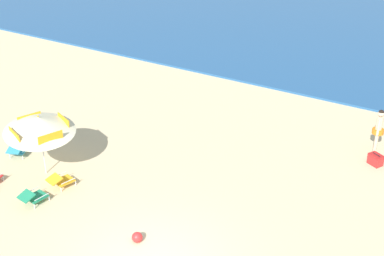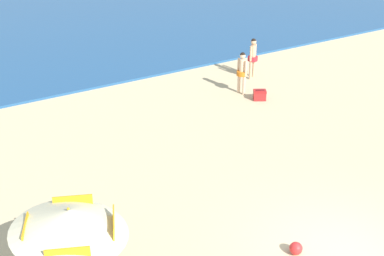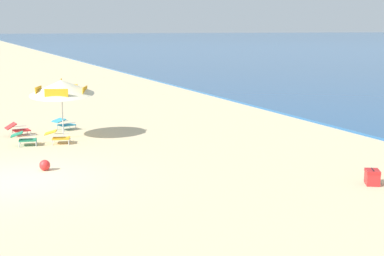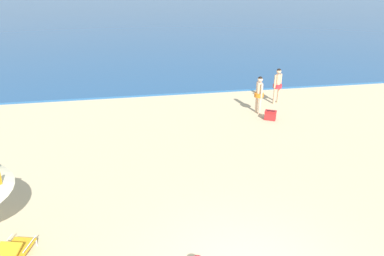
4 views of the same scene
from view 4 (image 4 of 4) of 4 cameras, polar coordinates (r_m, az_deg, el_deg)
lounge_chair_beside_umbrella at (r=8.71m, az=-27.61°, el=-17.48°), size 0.75×0.97×0.50m
person_standing_near_shore at (r=15.89m, az=11.20°, el=5.91°), size 0.43×0.51×1.74m
person_standing_beside at (r=17.47m, az=14.16°, el=7.26°), size 0.48×0.43×1.77m
cooler_box at (r=15.44m, az=13.01°, el=2.10°), size 0.60×0.55×0.43m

